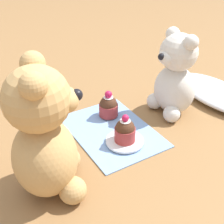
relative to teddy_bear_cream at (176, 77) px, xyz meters
name	(u,v)px	position (x,y,z in m)	size (l,w,h in m)	color
ground_plane	(112,131)	(0.00, -0.18, -0.10)	(4.00, 4.00, 0.00)	olive
knitted_placemat	(112,130)	(0.00, -0.18, -0.10)	(0.25, 0.18, 0.01)	#7A9ED1
tulle_cloth	(216,93)	(0.01, 0.15, -0.08)	(0.28, 0.14, 0.04)	silver
teddy_bear_cream	(176,77)	(0.00, 0.00, 0.00)	(0.12, 0.11, 0.22)	silver
teddy_bear_tan	(44,136)	(0.09, -0.38, 0.02)	(0.16, 0.15, 0.26)	tan
cupcake_near_cream_bear	(108,106)	(-0.06, -0.16, -0.07)	(0.05, 0.05, 0.07)	#993333
saucer_plate	(124,141)	(0.05, -0.19, -0.09)	(0.09, 0.09, 0.01)	silver
cupcake_near_tan_bear	(125,131)	(0.05, -0.19, -0.06)	(0.05, 0.05, 0.07)	#993333
teaspoon	(61,87)	(-0.28, -0.20, -0.10)	(0.12, 0.01, 0.01)	silver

